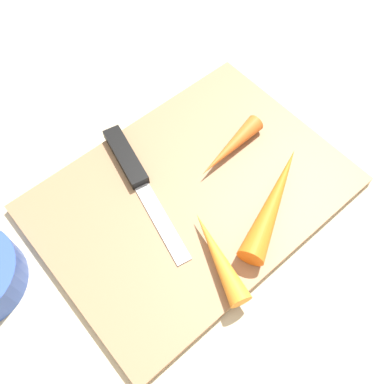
% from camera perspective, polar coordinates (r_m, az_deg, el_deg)
% --- Properties ---
extents(ground_plane, '(1.40, 1.40, 0.00)m').
position_cam_1_polar(ground_plane, '(0.51, 0.00, -0.65)').
color(ground_plane, '#C6B793').
extents(cutting_board, '(0.36, 0.26, 0.01)m').
position_cam_1_polar(cutting_board, '(0.51, 0.00, -0.33)').
color(cutting_board, '#99704C').
rests_on(cutting_board, ground_plane).
extents(knife, '(0.06, 0.20, 0.01)m').
position_cam_1_polar(knife, '(0.52, -8.37, 3.68)').
color(knife, '#B7B7BC').
rests_on(knife, cutting_board).
extents(carrot_longest, '(0.15, 0.09, 0.03)m').
position_cam_1_polar(carrot_longest, '(0.49, 11.01, -1.15)').
color(carrot_longest, orange).
rests_on(carrot_longest, cutting_board).
extents(carrot_medium, '(0.05, 0.11, 0.02)m').
position_cam_1_polar(carrot_medium, '(0.46, 3.53, -8.64)').
color(carrot_medium, orange).
rests_on(carrot_medium, cutting_board).
extents(carrot_shortest, '(0.11, 0.04, 0.02)m').
position_cam_1_polar(carrot_shortest, '(0.53, 5.19, 6.01)').
color(carrot_shortest, orange).
rests_on(carrot_shortest, cutting_board).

